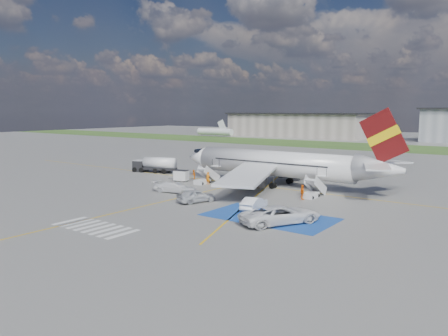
{
  "coord_description": "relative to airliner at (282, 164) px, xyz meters",
  "views": [
    {
      "loc": [
        33.63,
        -44.27,
        11.53
      ],
      "look_at": [
        -2.46,
        4.51,
        3.5
      ],
      "focal_mm": 35.0,
      "sensor_mm": 36.0,
      "label": 1
    }
  ],
  "objects": [
    {
      "name": "ground",
      "position": [
        -1.51,
        -14.0,
        -3.39
      ],
      "size": [
        400.0,
        400.0,
        0.0
      ],
      "primitive_type": "plane",
      "color": "#60605E",
      "rests_on": "ground"
    },
    {
      "name": "grass_strip",
      "position": [
        -1.51,
        81.0,
        -3.39
      ],
      "size": [
        400.0,
        30.0,
        0.01
      ],
      "primitive_type": "cube",
      "color": "#2D4C1E",
      "rests_on": "ground"
    },
    {
      "name": "taxiway_line_main",
      "position": [
        -1.51,
        -2.0,
        -3.39
      ],
      "size": [
        120.0,
        0.2,
        0.01
      ],
      "primitive_type": "cube",
      "color": "gold",
      "rests_on": "ground"
    },
    {
      "name": "taxiway_line_cross",
      "position": [
        -6.51,
        -24.0,
        -3.39
      ],
      "size": [
        0.2,
        60.0,
        0.01
      ],
      "primitive_type": "cube",
      "color": "gold",
      "rests_on": "ground"
    },
    {
      "name": "taxiway_line_diag",
      "position": [
        -1.51,
        -2.0,
        -3.39
      ],
      "size": [
        20.71,
        56.45,
        0.01
      ],
      "primitive_type": "cube",
      "rotation": [
        0.0,
        0.0,
        0.35
      ],
      "color": "gold",
      "rests_on": "ground"
    },
    {
      "name": "staging_box",
      "position": [
        8.49,
        -18.0,
        -3.39
      ],
      "size": [
        14.0,
        8.0,
        0.01
      ],
      "primitive_type": "cube",
      "color": "navy",
      "rests_on": "ground"
    },
    {
      "name": "crosswalk",
      "position": [
        -3.31,
        -32.0,
        -3.39
      ],
      "size": [
        9.0,
        4.0,
        0.01
      ],
      "color": "silver",
      "rests_on": "ground"
    },
    {
      "name": "terminal_west",
      "position": [
        -56.51,
        116.0,
        1.61
      ],
      "size": [
        60.0,
        22.0,
        10.0
      ],
      "primitive_type": "cube",
      "color": "gray",
      "rests_on": "ground"
    },
    {
      "name": "airliner",
      "position": [
        0.0,
        0.0,
        0.0
      ],
      "size": [
        36.81,
        32.95,
        11.92
      ],
      "color": "silver",
      "rests_on": "ground"
    },
    {
      "name": "airstairs_fwd",
      "position": [
        -11.01,
        -5.3,
        -2.77
      ],
      "size": [
        1.9,
        5.2,
        3.6
      ],
      "color": "silver",
      "rests_on": "ground"
    },
    {
      "name": "airstairs_aft",
      "position": [
        7.49,
        -5.3,
        -2.77
      ],
      "size": [
        1.9,
        5.2,
        3.6
      ],
      "color": "silver",
      "rests_on": "ground"
    },
    {
      "name": "fuel_tanker",
      "position": [
        -26.36,
        -0.97,
        -2.19
      ],
      "size": [
        8.68,
        4.45,
        2.87
      ],
      "rotation": [
        0.0,
        0.0,
        0.28
      ],
      "color": "black",
      "rests_on": "ground"
    },
    {
      "name": "gpu_cart",
      "position": [
        -15.42,
        -5.77,
        -2.55
      ],
      "size": [
        2.49,
        1.88,
        1.87
      ],
      "rotation": [
        0.0,
        0.0,
        0.22
      ],
      "color": "silver",
      "rests_on": "ground"
    },
    {
      "name": "car_silver_a",
      "position": [
        -2.85,
        -16.92,
        -2.55
      ],
      "size": [
        3.58,
        5.32,
        1.68
      ],
      "primitive_type": "imported",
      "rotation": [
        0.0,
        0.0,
        2.79
      ],
      "color": "#ACAEB3",
      "rests_on": "ground"
    },
    {
      "name": "car_silver_b",
      "position": [
        5.27,
        -16.07,
        -2.61
      ],
      "size": [
        2.37,
        4.93,
        1.56
      ],
      "primitive_type": "imported",
      "rotation": [
        0.0,
        0.0,
        3.3
      ],
      "color": "silver",
      "rests_on": "ground"
    },
    {
      "name": "van_white_a",
      "position": [
        10.87,
        -19.73,
        -2.15
      ],
      "size": [
        5.87,
        7.29,
        2.49
      ],
      "primitive_type": "imported",
      "rotation": [
        0.0,
        0.0,
        2.64
      ],
      "color": "silver",
      "rests_on": "ground"
    },
    {
      "name": "van_white_b",
      "position": [
        -9.47,
        -13.64,
        -2.39
      ],
      "size": [
        5.39,
        2.83,
        2.01
      ],
      "primitive_type": "imported",
      "rotation": [
        0.0,
        0.0,
        1.72
      ],
      "color": "silver",
      "rests_on": "ground"
    },
    {
      "name": "crew_fwd",
      "position": [
        -10.02,
        -5.53,
        -2.42
      ],
      "size": [
        0.78,
        0.59,
        1.95
      ],
      "primitive_type": "imported",
      "rotation": [
        0.0,
        0.0,
        0.18
      ],
      "color": "orange",
      "rests_on": "ground"
    },
    {
      "name": "crew_nose",
      "position": [
        -15.28,
        -2.84,
        -2.59
      ],
      "size": [
        0.95,
        0.99,
        1.6
      ],
      "primitive_type": "imported",
      "rotation": [
        0.0,
        0.0,
        -0.91
      ],
      "color": "orange",
      "rests_on": "ground"
    },
    {
      "name": "crew_aft",
      "position": [
        7.18,
        -7.43,
        -2.4
      ],
      "size": [
        1.16,
        1.17,
        1.98
      ],
      "primitive_type": "imported",
      "rotation": [
        0.0,
        0.0,
        2.34
      ],
      "color": "orange",
      "rests_on": "ground"
    }
  ]
}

